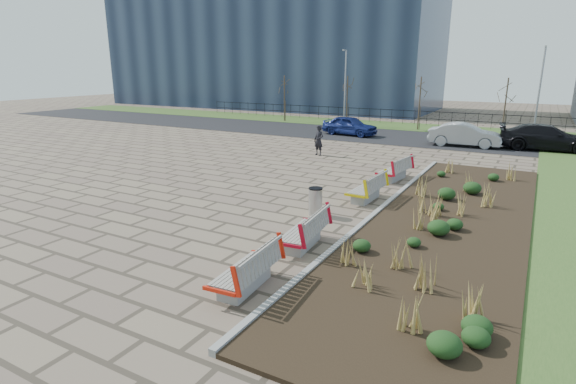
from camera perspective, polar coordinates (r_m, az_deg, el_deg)
The scene contains 22 objects.
ground at distance 13.25m, azimuth -12.15°, elevation -5.96°, with size 120.00×120.00×0.00m, color #6F604C.
planting_bed at distance 15.06m, azimuth 19.92°, elevation -3.70°, with size 4.50×18.00×0.10m, color black.
planting_curb at distance 15.54m, azimuth 11.47°, elevation -2.37°, with size 0.16×18.00×0.15m, color gray.
grass_verge_far at distance 38.36m, azimuth 16.64°, elevation 7.86°, with size 80.00×5.00×0.04m, color #33511E.
road at distance 32.59m, azimuth 14.24°, elevation 6.73°, with size 80.00×7.00×0.02m, color black.
bench_a at distance 10.12m, azimuth -5.55°, elevation -9.56°, with size 0.90×2.10×1.00m, color red, non-canonical shape.
bench_b at distance 12.33m, azimuth 1.84°, elevation -4.77°, with size 0.90×2.10×1.00m, color #B40C20, non-canonical shape.
bench_c at distance 16.81m, azimuth 9.86°, elevation 0.60°, with size 0.90×2.10×1.00m, color #D9BE0B, non-canonical shape.
bench_d at distance 20.14m, azimuth 13.30°, elevation 2.91°, with size 0.90×2.10×1.00m, color #A90B1B, non-canonical shape.
litter_bin at distance 14.95m, azimuth 3.50°, elevation -1.25°, with size 0.45×0.45×0.92m, color #B2B2B7.
pedestrian at distance 25.15m, azimuth 3.92°, elevation 6.55°, with size 0.61×0.40×1.67m, color black.
car_blue at distance 32.91m, azimuth 7.84°, elevation 8.36°, with size 1.61×4.00×1.36m, color navy.
car_silver at distance 30.01m, azimuth 21.53°, elevation 6.77°, with size 1.49×4.28×1.41m, color gray.
car_black at distance 30.62m, azimuth 29.95°, elevation 6.02°, with size 2.10×5.18×1.50m, color black.
tree_a at distance 41.11m, azimuth -0.46°, elevation 11.81°, with size 1.40×1.40×4.00m, color #4C3D2D, non-canonical shape.
tree_b at distance 38.50m, azimuth 7.48°, elevation 11.42°, with size 1.40×1.40×4.00m, color #4C3D2D, non-canonical shape.
tree_c at distance 36.70m, azimuth 16.35°, elevation 10.73°, with size 1.40×1.40×4.00m, color #4C3D2D, non-canonical shape.
tree_d at distance 35.83m, azimuth 25.84°, elevation 9.71°, with size 1.40×1.40×4.00m, color #4C3D2D, non-canonical shape.
lamp_west at distance 37.98m, azimuth 7.25°, elevation 12.89°, with size 0.24×0.60×6.00m, color gray, non-canonical shape.
lamp_east at distance 35.19m, azimuth 29.26°, elevation 10.85°, with size 0.24×0.60×6.00m, color gray, non-canonical shape.
railing_fence at distance 39.75m, azimuth 17.21°, elevation 8.97°, with size 44.00×0.10×1.20m, color black, non-canonical shape.
building_glass at distance 57.79m, azimuth -2.58°, elevation 18.33°, with size 40.00×14.00×15.00m, color #192338.
Camera 1 is at (8.29, -9.15, 4.80)m, focal length 28.00 mm.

